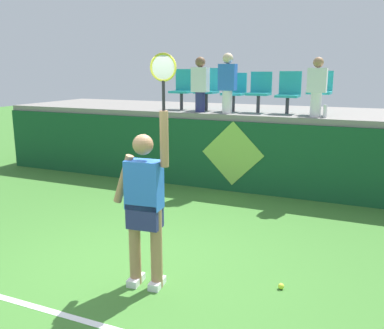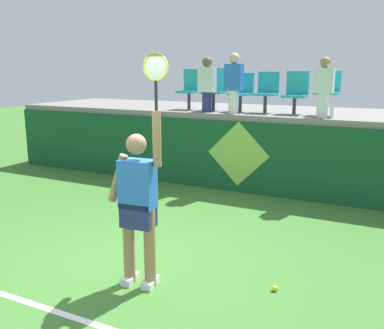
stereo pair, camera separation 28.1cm
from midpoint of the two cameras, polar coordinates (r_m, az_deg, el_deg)
ground_plane at (r=5.41m, az=-6.45°, el=-13.53°), size 40.00×40.00×0.00m
court_back_wall at (r=8.45m, az=7.48°, el=1.05°), size 11.44×0.20×1.39m
spectator_platform at (r=9.56m, az=10.18°, el=6.88°), size 11.44×2.68×0.12m
court_baseline_stripe at (r=4.60m, az=-14.77°, el=-18.89°), size 10.30×0.08×0.01m
tennis_player at (r=4.65m, az=-5.45°, el=-4.97°), size 0.75×0.30×2.54m
tennis_ball at (r=4.96m, az=12.67°, el=-15.87°), size 0.07×0.07×0.07m
water_bottle at (r=8.13m, az=19.14°, el=6.67°), size 0.07×0.07×0.23m
stadium_chair_0 at (r=9.49m, az=0.68°, el=10.26°), size 0.44×0.42×0.87m
stadium_chair_1 at (r=9.25m, az=4.00°, el=10.24°), size 0.44×0.42×0.89m
stadium_chair_2 at (r=9.03m, az=7.58°, el=9.80°), size 0.44×0.42×0.79m
stadium_chair_3 at (r=8.87m, az=10.88°, el=9.73°), size 0.44×0.42×0.82m
stadium_chair_4 at (r=8.74m, az=14.65°, el=9.45°), size 0.44×0.42×0.83m
stadium_chair_5 at (r=8.62m, az=18.58°, el=9.45°), size 0.44×0.42×0.84m
spectator_0 at (r=8.86m, az=2.95°, el=10.80°), size 0.34×0.21×1.11m
spectator_1 at (r=8.19m, az=18.17°, el=9.92°), size 0.34×0.20×1.08m
spectator_2 at (r=8.59m, az=6.58°, el=10.94°), size 0.34×0.21×1.18m
wall_signage_mount at (r=8.52m, az=7.01°, el=-3.65°), size 1.27×0.01×1.40m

